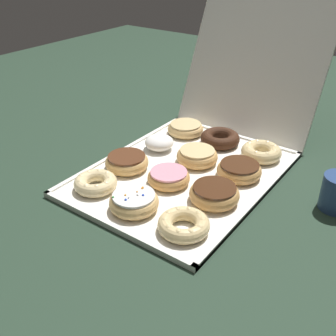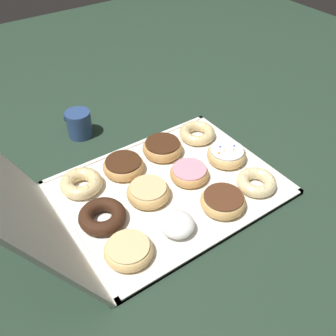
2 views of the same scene
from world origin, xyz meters
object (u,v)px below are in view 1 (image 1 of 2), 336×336
Objects in this scene: cruller_donut_0 at (96,183)px; glazed_ring_donut_9 at (186,128)px; chocolate_frosted_donut_5 at (214,194)px; sprinkle_donut_1 at (133,201)px; pink_frosted_donut_4 at (169,177)px; donut_box at (183,174)px; chocolate_frosted_donut_8 at (239,170)px; cruller_donut_2 at (184,224)px; glazed_ring_donut_7 at (196,155)px; chocolate_cake_ring_donut_10 at (220,138)px; cruller_donut_11 at (261,152)px; chocolate_frosted_donut_3 at (127,162)px; powdered_filled_donut_6 at (159,142)px.

glazed_ring_donut_9 is (0.00, 0.40, 0.00)m from cruller_donut_0.
chocolate_frosted_donut_5 is 1.05× the size of glazed_ring_donut_9.
glazed_ring_donut_9 is at bearing 134.03° from chocolate_frosted_donut_5.
sprinkle_donut_1 reaches higher than pink_frosted_donut_4.
chocolate_frosted_donut_8 is (0.13, 0.07, 0.02)m from donut_box.
cruller_donut_2 is 0.99× the size of glazed_ring_donut_9.
glazed_ring_donut_7 is 0.19m from glazed_ring_donut_9.
chocolate_cake_ring_donut_10 is at bearing 72.27° from cruller_donut_0.
cruller_donut_11 is (0.00, 0.13, -0.00)m from chocolate_frosted_donut_8.
cruller_donut_2 is (0.14, 0.00, -0.00)m from sprinkle_donut_1.
sprinkle_donut_1 is (0.13, -0.01, 0.00)m from cruller_donut_0.
cruller_donut_0 is at bearing -88.06° from chocolate_frosted_donut_3.
cruller_donut_2 is 0.27m from chocolate_frosted_donut_8.
powdered_filled_donut_6 reaches higher than pink_frosted_donut_4.
chocolate_frosted_donut_3 reaches higher than glazed_ring_donut_9.
cruller_donut_0 is 0.95× the size of cruller_donut_2.
powdered_filled_donut_6 is at bearing -133.82° from chocolate_cake_ring_donut_10.
cruller_donut_11 is at bearing 43.06° from glazed_ring_donut_7.
cruller_donut_11 reaches higher than pink_frosted_donut_4.
powdered_filled_donut_6 is 0.74× the size of glazed_ring_donut_7.
cruller_donut_11 is (0.14, 0.40, -0.00)m from sprinkle_donut_1.
chocolate_frosted_donut_8 is 1.03× the size of cruller_donut_11.
chocolate_frosted_donut_3 is at bearing -133.64° from glazed_ring_donut_7.
cruller_donut_11 is at bearing 88.39° from chocolate_frosted_donut_8.
chocolate_frosted_donut_3 is at bearing -178.45° from pink_frosted_donut_4.
chocolate_frosted_donut_8 is at bearing 27.43° from donut_box.
chocolate_cake_ring_donut_10 reaches higher than cruller_donut_2.
sprinkle_donut_1 is 0.98× the size of chocolate_cake_ring_donut_10.
glazed_ring_donut_9 is 0.13m from chocolate_cake_ring_donut_10.
chocolate_frosted_donut_8 is at bearing -27.72° from glazed_ring_donut_9.
cruller_donut_0 is at bearing -154.73° from chocolate_frosted_donut_5.
donut_box is 5.06× the size of cruller_donut_11.
chocolate_frosted_donut_8 is at bearing 91.74° from chocolate_frosted_donut_5.
sprinkle_donut_1 is 0.98× the size of chocolate_frosted_donut_3.
cruller_donut_2 is at bearing -56.00° from donut_box.
pink_frosted_donut_4 is (0.14, 0.00, -0.00)m from chocolate_frosted_donut_3.
glazed_ring_donut_9 is at bearing 88.21° from powdered_filled_donut_6.
powdered_filled_donut_6 is 0.71× the size of chocolate_cake_ring_donut_10.
powdered_filled_donut_6 reaches higher than cruller_donut_11.
cruller_donut_0 is at bearing -89.74° from powdered_filled_donut_6.
pink_frosted_donut_4 is 0.13m from chocolate_frosted_donut_5.
chocolate_frosted_donut_3 is at bearing 91.94° from cruller_donut_0.
sprinkle_donut_1 reaches higher than cruller_donut_11.
donut_box is at bearing 90.99° from pink_frosted_donut_4.
chocolate_frosted_donut_3 is (-0.27, 0.13, 0.00)m from cruller_donut_2.
cruller_donut_11 reaches higher than chocolate_cake_ring_donut_10.
glazed_ring_donut_7 is 1.01× the size of glazed_ring_donut_9.
sprinkle_donut_1 reaches higher than chocolate_frosted_donut_8.
cruller_donut_11 is (0.27, 0.13, -0.00)m from powdered_filled_donut_6.
chocolate_cake_ring_donut_10 is (-0.13, 0.14, -0.00)m from chocolate_frosted_donut_8.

